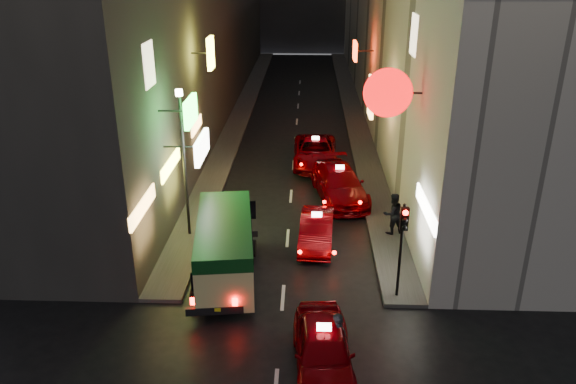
# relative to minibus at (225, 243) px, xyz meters

# --- Properties ---
(sidewalk_left) EXTENTS (1.50, 52.00, 0.15)m
(sidewalk_left) POSITION_rel_minibus_xyz_m (-2.09, 24.31, -1.43)
(sidewalk_left) COLOR #4A4745
(sidewalk_left) RESTS_ON ground
(sidewalk_right) EXTENTS (1.50, 52.00, 0.15)m
(sidewalk_right) POSITION_rel_minibus_xyz_m (6.41, 24.31, -1.43)
(sidewalk_right) COLOR #4A4745
(sidewalk_right) RESTS_ON ground
(minibus) EXTENTS (2.61, 5.75, 2.38)m
(minibus) POSITION_rel_minibus_xyz_m (0.00, 0.00, 0.00)
(minibus) COLOR #D3D284
(minibus) RESTS_ON ground
(taxi_near) EXTENTS (2.46, 5.35, 1.83)m
(taxi_near) POSITION_rel_minibus_xyz_m (3.49, -4.88, -0.67)
(taxi_near) COLOR #710005
(taxi_near) RESTS_ON ground
(taxi_second) EXTENTS (2.16, 4.73, 1.64)m
(taxi_second) POSITION_rel_minibus_xyz_m (3.37, 2.86, -0.77)
(taxi_second) COLOR #710005
(taxi_second) RESTS_ON ground
(taxi_third) EXTENTS (3.28, 6.01, 1.98)m
(taxi_third) POSITION_rel_minibus_xyz_m (4.55, 7.66, -0.60)
(taxi_third) COLOR #710005
(taxi_third) RESTS_ON ground
(taxi_far) EXTENTS (2.27, 5.48, 1.91)m
(taxi_far) POSITION_rel_minibus_xyz_m (3.41, 12.48, -0.63)
(taxi_far) COLOR #710005
(taxi_far) RESTS_ON ground
(pedestrian_crossing) EXTENTS (0.48, 0.66, 1.85)m
(pedestrian_crossing) POSITION_rel_minibus_xyz_m (3.95, -4.42, -0.58)
(pedestrian_crossing) COLOR black
(pedestrian_crossing) RESTS_ON ground
(pedestrian_sidewalk) EXTENTS (0.90, 0.74, 2.06)m
(pedestrian_sidewalk) POSITION_rel_minibus_xyz_m (6.60, 3.68, -0.32)
(pedestrian_sidewalk) COLOR black
(pedestrian_sidewalk) RESTS_ON sidewalk_right
(traffic_light) EXTENTS (0.26, 0.43, 3.50)m
(traffic_light) POSITION_rel_minibus_xyz_m (6.16, -1.22, 1.18)
(traffic_light) COLOR black
(traffic_light) RESTS_ON sidewalk_right
(lamp_post) EXTENTS (0.28, 0.28, 6.22)m
(lamp_post) POSITION_rel_minibus_xyz_m (-2.04, 3.31, 2.22)
(lamp_post) COLOR black
(lamp_post) RESTS_ON sidewalk_left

